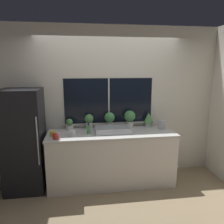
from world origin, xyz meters
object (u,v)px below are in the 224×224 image
object	(u,v)px
sink	(112,130)
mug_red	(56,136)
soap_bottle	(89,129)
mug_yellow	(53,134)
potted_plant_left	(89,121)
potted_plant_right	(130,118)
potted_plant_far_left	(70,125)
refrigerator	(24,141)
potted_plant_far_right	(148,118)
mug_white	(73,133)
potted_plant_center	(109,119)
kettle	(162,124)

from	to	relation	value
sink	mug_red	bearing A→B (deg)	-165.72
soap_bottle	mug_yellow	distance (m)	0.58
mug_yellow	potted_plant_left	bearing A→B (deg)	28.85
potted_plant_right	mug_red	size ratio (longest dim) A/B	3.54
potted_plant_far_left	potted_plant_left	size ratio (longest dim) A/B	0.73
refrigerator	potted_plant_far_left	world-z (taller)	refrigerator
potted_plant_far_right	mug_yellow	world-z (taller)	potted_plant_far_right
refrigerator	potted_plant_far_right	size ratio (longest dim) A/B	6.14
mug_red	mug_white	size ratio (longest dim) A/B	0.92
potted_plant_left	potted_plant_center	xyz separation A→B (m)	(0.36, 0.00, 0.02)
potted_plant_left	potted_plant_right	size ratio (longest dim) A/B	0.86
potted_plant_far_left	mug_yellow	world-z (taller)	potted_plant_far_left
mug_yellow	mug_white	world-z (taller)	same
mug_white	potted_plant_right	bearing A→B (deg)	17.94
potted_plant_center	kettle	xyz separation A→B (m)	(0.92, -0.14, -0.09)
mug_red	mug_white	distance (m)	0.29
potted_plant_left	kettle	world-z (taller)	potted_plant_left
potted_plant_far_left	potted_plant_left	bearing A→B (deg)	0.00
potted_plant_far_left	potted_plant_right	xyz separation A→B (m)	(1.07, 0.00, 0.09)
soap_bottle	mug_yellow	world-z (taller)	soap_bottle
potted_plant_center	soap_bottle	distance (m)	0.47
potted_plant_far_right	mug_yellow	bearing A→B (deg)	-168.96
potted_plant_far_right	sink	bearing A→B (deg)	-160.50
potted_plant_right	soap_bottle	xyz separation A→B (m)	(-0.75, -0.26, -0.11)
sink	refrigerator	bearing A→B (deg)	179.30
mug_yellow	potted_plant_center	bearing A→B (deg)	18.88
sink	mug_red	world-z (taller)	sink
potted_plant_left	mug_red	xyz separation A→B (m)	(-0.53, -0.48, -0.11)
potted_plant_left	potted_plant_far_right	distance (m)	1.08
potted_plant_right	sink	bearing A→B (deg)	-144.75
sink	potted_plant_left	size ratio (longest dim) A/B	2.16
potted_plant_right	mug_yellow	xyz separation A→B (m)	(-1.32, -0.33, -0.14)
mug_red	mug_yellow	world-z (taller)	mug_red
potted_plant_far_right	potted_plant_left	bearing A→B (deg)	180.00
refrigerator	mug_yellow	world-z (taller)	refrigerator
refrigerator	potted_plant_far_left	distance (m)	0.77
mug_yellow	potted_plant_far_left	bearing A→B (deg)	52.37
potted_plant_right	potted_plant_far_left	bearing A→B (deg)	180.00
potted_plant_far_left	mug_white	bearing A→B (deg)	-78.76
refrigerator	soap_bottle	bearing A→B (deg)	-1.55
refrigerator	potted_plant_center	bearing A→B (deg)	9.21
potted_plant_left	soap_bottle	size ratio (longest dim) A/B	1.54
mug_white	potted_plant_far_left	bearing A→B (deg)	101.24
potted_plant_far_left	mug_red	size ratio (longest dim) A/B	2.23
potted_plant_far_right	mug_white	bearing A→B (deg)	-166.48
potted_plant_center	potted_plant_right	bearing A→B (deg)	0.00
potted_plant_center	mug_white	bearing A→B (deg)	-152.94
sink	potted_plant_far_left	world-z (taller)	sink
sink	kettle	xyz separation A→B (m)	(0.90, 0.10, 0.04)
potted_plant_left	potted_plant_center	distance (m)	0.36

